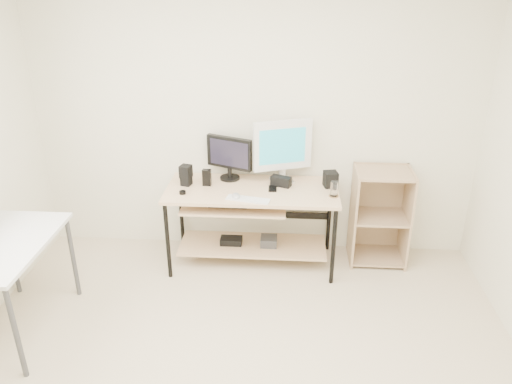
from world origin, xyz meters
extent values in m
cube|color=#EDE8CE|center=(0.00, 2.00, 1.30)|extent=(4.00, 0.01, 2.60)
cube|color=beige|center=(0.00, 1.66, 0.73)|extent=(1.50, 0.65, 0.03)
cube|color=beige|center=(-0.15, 1.60, 0.62)|extent=(0.90, 0.49, 0.02)
cube|color=beige|center=(0.00, 1.71, 0.15)|extent=(1.35, 0.46, 0.02)
cube|color=black|center=(-0.20, 1.60, 0.64)|extent=(0.33, 0.22, 0.01)
cylinder|color=black|center=(0.05, 1.55, 0.64)|extent=(0.14, 0.01, 0.01)
cube|color=#3E3E40|center=(0.15, 1.71, 0.20)|extent=(0.15, 0.15, 0.08)
cube|color=black|center=(-0.20, 1.71, 0.19)|extent=(0.20, 0.12, 0.06)
cylinder|color=black|center=(-0.71, 1.37, 0.36)|extent=(0.04, 0.04, 0.72)
cylinder|color=black|center=(-0.71, 1.94, 0.36)|extent=(0.04, 0.04, 0.72)
cylinder|color=black|center=(0.71, 1.37, 0.36)|extent=(0.04, 0.04, 0.72)
cylinder|color=black|center=(0.71, 1.94, 0.36)|extent=(0.04, 0.04, 0.72)
cube|color=silver|center=(-1.68, 0.60, 0.73)|extent=(0.60, 1.00, 0.03)
cylinder|color=#3E3E40|center=(-1.94, 1.06, 0.36)|extent=(0.04, 0.04, 0.72)
cylinder|color=#3E3E40|center=(-1.42, 0.14, 0.36)|extent=(0.04, 0.04, 0.72)
cylinder|color=#3E3E40|center=(-1.42, 1.06, 0.36)|extent=(0.04, 0.04, 0.72)
cube|color=tan|center=(0.91, 1.78, 0.45)|extent=(0.02, 0.40, 0.90)
cube|color=tan|center=(1.39, 1.78, 0.45)|extent=(0.02, 0.40, 0.90)
cube|color=tan|center=(1.15, 1.97, 0.45)|extent=(0.50, 0.02, 0.90)
cube|color=tan|center=(1.15, 1.78, 0.04)|extent=(0.46, 0.38, 0.02)
cube|color=tan|center=(1.15, 1.78, 0.45)|extent=(0.46, 0.38, 0.02)
cube|color=tan|center=(1.15, 1.78, 0.88)|extent=(0.46, 0.38, 0.02)
cylinder|color=black|center=(-0.22, 1.86, 0.76)|extent=(0.18, 0.18, 0.02)
cylinder|color=black|center=(-0.22, 1.86, 0.81)|extent=(0.04, 0.04, 0.09)
cube|color=black|center=(-0.22, 1.86, 1.00)|extent=(0.42, 0.21, 0.29)
cube|color=black|center=(-0.22, 1.84, 1.00)|extent=(0.34, 0.14, 0.23)
cube|color=silver|center=(0.25, 1.84, 0.76)|extent=(0.19, 0.17, 0.02)
cylinder|color=silver|center=(0.25, 1.84, 0.82)|extent=(0.05, 0.05, 0.11)
cube|color=silver|center=(0.25, 1.84, 1.09)|extent=(0.51, 0.23, 0.44)
cube|color=#2AA3B8|center=(0.25, 1.81, 1.09)|extent=(0.42, 0.16, 0.35)
cube|color=silver|center=(-0.02, 1.42, 0.76)|extent=(0.38, 0.17, 0.01)
ellipsoid|color=#B8B8BE|center=(-0.12, 1.46, 0.77)|extent=(0.09, 0.12, 0.04)
cube|color=black|center=(0.25, 1.74, 0.79)|extent=(0.19, 0.14, 0.09)
cube|color=black|center=(-0.59, 1.70, 0.79)|extent=(0.10, 0.10, 0.07)
cube|color=black|center=(-0.59, 1.70, 0.88)|extent=(0.11, 0.11, 0.11)
cube|color=black|center=(0.68, 1.75, 0.82)|extent=(0.13, 0.13, 0.14)
cube|color=black|center=(-0.40, 1.70, 0.82)|extent=(0.08, 0.05, 0.15)
cylinder|color=black|center=(-0.58, 1.51, 0.76)|extent=(0.07, 0.07, 0.02)
cube|color=black|center=(0.18, 1.66, 0.76)|extent=(0.07, 0.13, 0.01)
cylinder|color=olive|center=(0.70, 1.55, 0.75)|extent=(0.10, 0.10, 0.01)
cylinder|color=white|center=(0.70, 1.55, 0.82)|extent=(0.07, 0.07, 0.13)
camera|label=1|loc=(0.30, -2.30, 2.53)|focal=35.00mm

